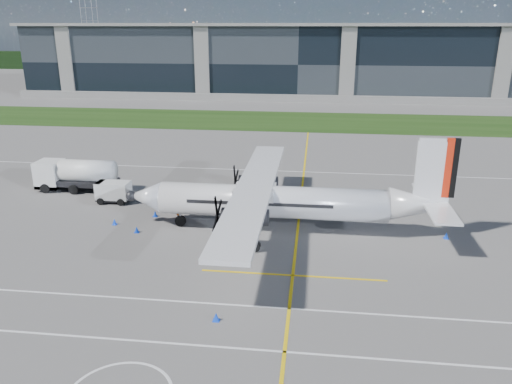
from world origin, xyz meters
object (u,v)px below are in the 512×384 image
Objects in this scene: safety_cone_fwd at (114,222)px; safety_cone_nose_port at (137,230)px; safety_cone_portwing at (216,317)px; fuel_tanker_truck at (71,175)px; safety_cone_nose_stbd at (155,214)px; ground_crew_person at (178,207)px; turboprop_aircraft at (285,184)px; safety_cone_tail at (446,235)px; baggage_tug at (114,192)px; pylon_west at (90,25)px.

safety_cone_fwd and safety_cone_nose_port have the same top height.
safety_cone_portwing is 14.12m from safety_cone_nose_port.
safety_cone_nose_stbd is (10.25, -5.91, -1.28)m from fuel_tanker_truck.
ground_crew_person is at bearing 24.73° from safety_cone_fwd.
safety_cone_portwing is (-2.84, -12.94, -3.63)m from turboprop_aircraft.
turboprop_aircraft reaches higher than safety_cone_tail.
fuel_tanker_truck is 6.13m from baggage_tug.
pylon_west is 60.00× the size of safety_cone_tail.
safety_cone_nose_stbd is 1.00× the size of safety_cone_tail.
safety_cone_fwd is (7.53, -8.04, -1.28)m from fuel_tanker_truck.
safety_cone_portwing is (18.42, -20.63, -1.28)m from fuel_tanker_truck.
safety_cone_nose_stbd is at bearing 38.09° from safety_cone_fwd.
safety_cone_tail is (23.33, -1.75, 0.00)m from safety_cone_nose_stbd.
safety_cone_tail is at bearing 0.16° from turboprop_aircraft.
safety_cone_fwd is at bearing -46.90° from fuel_tanker_truck.
safety_cone_portwing is at bearing -162.85° from ground_crew_person.
ground_crew_person reaches higher than safety_cone_portwing.
safety_cone_portwing is (13.01, -17.80, -0.69)m from baggage_tug.
turboprop_aircraft is 11.73m from safety_cone_nose_stbd.
safety_cone_nose_port is (70.54, -150.45, -14.75)m from pylon_west.
safety_cone_fwd is 1.00× the size of safety_cone_nose_stbd.
safety_cone_portwing is 19.96m from safety_cone_tail.
safety_cone_tail is (15.16, 12.98, 0.00)m from safety_cone_portwing.
turboprop_aircraft is 51.77× the size of safety_cone_portwing.
safety_cone_nose_stbd is 3.50m from safety_cone_nose_port.
safety_cone_nose_stbd is 1.00× the size of safety_cone_portwing.
safety_cone_fwd is (-4.73, -2.18, -0.64)m from ground_crew_person.
baggage_tug is (-15.85, 4.86, -2.94)m from turboprop_aircraft.
turboprop_aircraft reaches higher than safety_cone_nose_stbd.
safety_cone_tail is (28.17, -4.83, -0.69)m from baggage_tug.
ground_crew_person is at bearing -63.60° from pylon_west.
fuel_tanker_truck is 16.37× the size of safety_cone_portwing.
safety_cone_nose_port is at bearing -96.15° from safety_cone_nose_stbd.
safety_cone_fwd is at bearing 109.24° from ground_crew_person.
pylon_west reaches higher than safety_cone_fwd.
safety_cone_fwd is 3.46m from safety_cone_nose_stbd.
ground_crew_person is at bearing 1.30° from safety_cone_nose_stbd.
safety_cone_nose_stbd is at bearing 170.80° from turboprop_aircraft.
ground_crew_person is (6.85, -3.03, -0.05)m from baggage_tug.
safety_cone_nose_stbd is at bearing -32.44° from baggage_tug.
safety_cone_fwd and safety_cone_nose_stbd have the same top height.
baggage_tug is at bearing 170.28° from safety_cone_tail.
ground_crew_person is at bearing 112.63° from safety_cone_portwing.
fuel_tanker_truck reaches higher than safety_cone_nose_port.
safety_cone_fwd is at bearing -141.91° from safety_cone_nose_stbd.
safety_cone_portwing is at bearing -102.38° from turboprop_aircraft.
safety_cone_portwing is (79.09, -161.70, -14.75)m from pylon_west.
ground_crew_person is 5.25m from safety_cone_fwd.
safety_cone_tail is at bearing -57.64° from pylon_west.
fuel_tanker_truck is 16.37× the size of safety_cone_nose_stbd.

